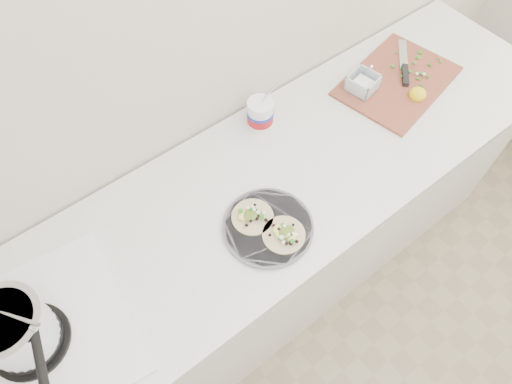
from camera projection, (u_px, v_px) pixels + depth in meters
counter at (269, 238)px, 1.92m from camera, size 2.44×0.66×0.90m
stove at (21, 335)px, 1.17m from camera, size 0.57×0.53×0.25m
taco_plate at (268, 226)px, 1.42m from camera, size 0.29×0.29×0.04m
tub at (261, 112)px, 1.61m from camera, size 0.10×0.10×0.22m
cutboard at (394, 79)px, 1.77m from camera, size 0.52×0.41×0.07m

